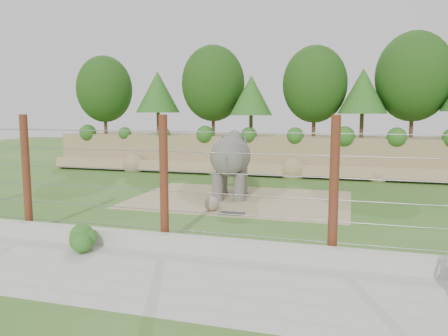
# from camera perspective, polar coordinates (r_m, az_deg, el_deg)

# --- Properties ---
(ground) EXTENTS (90.00, 90.00, 0.00)m
(ground) POSITION_cam_1_polar(r_m,az_deg,el_deg) (17.84, -1.81, -5.89)
(ground) COLOR #31691E
(ground) RESTS_ON ground
(back_embankment) EXTENTS (30.00, 5.52, 8.77)m
(back_embankment) POSITION_cam_1_polar(r_m,az_deg,el_deg) (29.59, 6.95, 7.03)
(back_embankment) COLOR tan
(back_embankment) RESTS_ON ground
(dirt_patch) EXTENTS (10.00, 7.00, 0.02)m
(dirt_patch) POSITION_cam_1_polar(r_m,az_deg,el_deg) (20.52, 2.13, -4.12)
(dirt_patch) COLOR tan
(dirt_patch) RESTS_ON ground
(drain_grate) EXTENTS (1.00, 0.60, 0.03)m
(drain_grate) POSITION_cam_1_polar(r_m,az_deg,el_deg) (17.58, 1.03, -5.97)
(drain_grate) COLOR #262628
(drain_grate) RESTS_ON dirt_patch
(elephant) EXTENTS (2.20, 4.02, 3.09)m
(elephant) POSITION_cam_1_polar(r_m,az_deg,el_deg) (20.76, 0.84, 0.31)
(elephant) COLOR #5C5753
(elephant) RESTS_ON ground
(stone_ball) EXTENTS (0.61, 0.61, 0.61)m
(stone_ball) POSITION_cam_1_polar(r_m,az_deg,el_deg) (18.06, -1.60, -4.67)
(stone_ball) COLOR gray
(stone_ball) RESTS_ON dirt_patch
(retaining_wall) EXTENTS (26.00, 0.35, 0.50)m
(retaining_wall) POSITION_cam_1_polar(r_m,az_deg,el_deg) (13.28, -8.61, -9.49)
(retaining_wall) COLOR #B8B6AA
(retaining_wall) RESTS_ON ground
(walkway) EXTENTS (26.00, 4.00, 0.01)m
(walkway) POSITION_cam_1_polar(r_m,az_deg,el_deg) (11.67, -12.82, -13.25)
(walkway) COLOR #B8B6AA
(walkway) RESTS_ON ground
(barrier_fence) EXTENTS (20.26, 0.26, 4.00)m
(barrier_fence) POSITION_cam_1_polar(r_m,az_deg,el_deg) (13.33, -7.85, -1.68)
(barrier_fence) COLOR #562114
(barrier_fence) RESTS_ON ground
(walkway_shrub) EXTENTS (0.72, 0.72, 0.72)m
(walkway_shrub) POSITION_cam_1_polar(r_m,az_deg,el_deg) (13.55, -17.97, -8.90)
(walkway_shrub) COLOR #24631C
(walkway_shrub) RESTS_ON walkway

